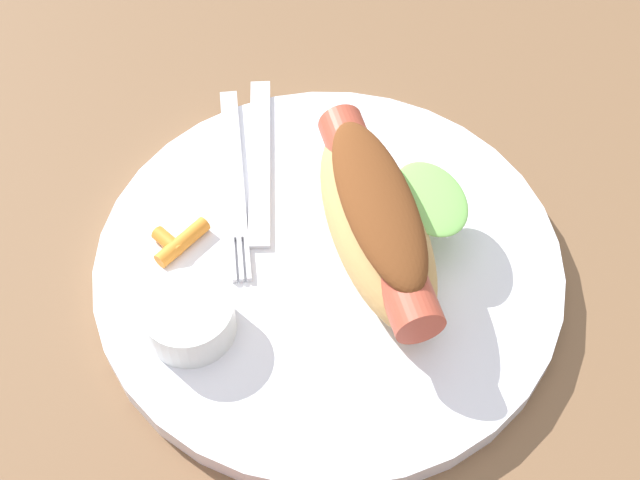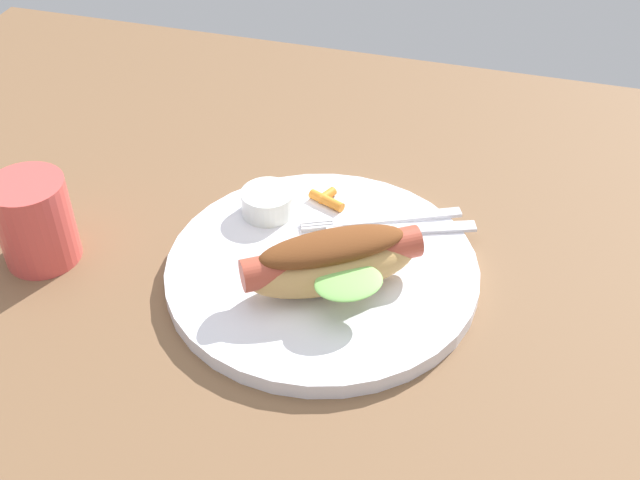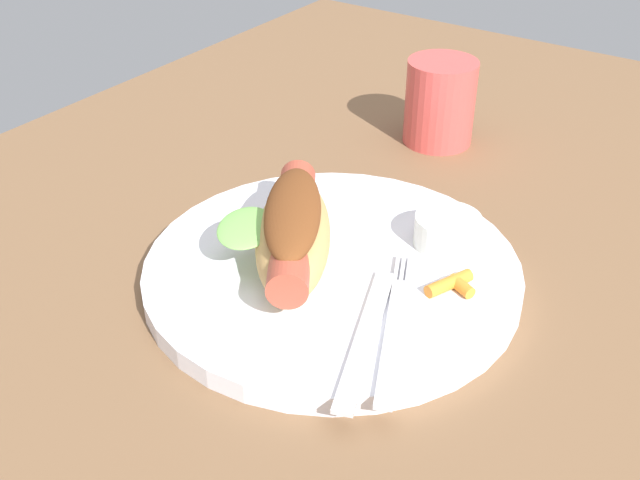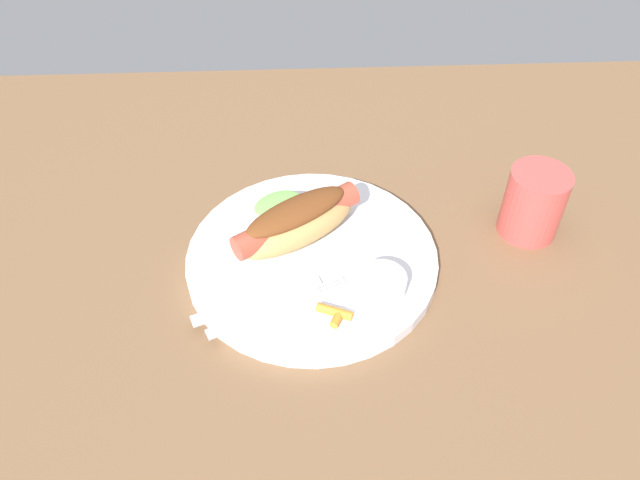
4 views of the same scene
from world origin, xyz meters
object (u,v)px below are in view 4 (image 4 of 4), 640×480
fork (275,308)px  carrot_garnish (335,314)px  plate (312,259)px  sauce_ramekin (382,285)px  hot_dog (297,221)px  drinking_cup (534,203)px  knife (258,301)px

fork → carrot_garnish: 6.52cm
plate → carrot_garnish: carrot_garnish is taller
plate → carrot_garnish: 9.57cm
plate → sauce_ramekin: size_ratio=5.51×
hot_dog → drinking_cup: bearing=-29.0°
hot_dog → knife: 10.77cm
knife → drinking_cup: 34.96cm
knife → sauce_ramekin: bearing=-16.9°
carrot_garnish → drinking_cup: 28.36cm
sauce_ramekin → drinking_cup: (19.39, 10.74, 1.51)cm
hot_dog → knife: (-4.45, -9.41, -2.78)cm
sauce_ramekin → drinking_cup: size_ratio=0.61×
carrot_garnish → fork: bearing=168.8°
plate → hot_dog: bearing=123.4°
hot_dog → drinking_cup: size_ratio=1.84×
fork → carrot_garnish: bearing=-35.9°
carrot_garnish → drinking_cup: size_ratio=0.46×
plate → hot_dog: hot_dog is taller
plate → carrot_garnish: (2.16, -9.24, 1.29)cm
plate → sauce_ramekin: bearing=-39.5°
hot_dog → sauce_ramekin: hot_dog is taller
sauce_ramekin → drinking_cup: 22.22cm
plate → carrot_garnish: size_ratio=7.24×
fork → knife: 2.20cm
hot_dog → drinking_cup: (28.46, 2.10, -0.20)cm
plate → knife: size_ratio=1.99×
plate → drinking_cup: drinking_cup is taller
fork → carrot_garnish: carrot_garnish is taller
sauce_ramekin → fork: bearing=-170.8°
plate → fork: bearing=-117.9°
plate → drinking_cup: bearing=9.8°
sauce_ramekin → carrot_garnish: size_ratio=1.31×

